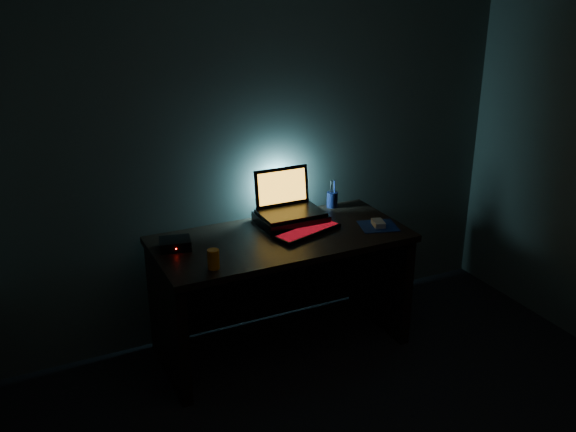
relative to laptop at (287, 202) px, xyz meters
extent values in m
cube|color=#404945|center=(-0.14, 0.17, 0.38)|extent=(3.50, 0.00, 2.50)
cube|color=black|center=(-0.14, -0.21, -0.14)|extent=(1.50, 0.70, 0.04)
cube|color=black|center=(-0.85, -0.21, -0.52)|extent=(0.06, 0.64, 0.71)
cube|color=black|center=(0.57, -0.21, -0.52)|extent=(0.06, 0.64, 0.71)
cube|color=black|center=(-0.14, 0.12, -0.52)|extent=(1.38, 0.02, 0.65)
cube|color=black|center=(0.00, -0.05, -0.09)|extent=(0.40, 0.30, 0.06)
cube|color=black|center=(0.00, -0.05, -0.05)|extent=(0.38, 0.26, 0.02)
cube|color=black|center=(0.00, 0.08, 0.08)|extent=(0.36, 0.05, 0.24)
cube|color=#FB9F1A|center=(0.00, 0.07, 0.08)|extent=(0.32, 0.03, 0.20)
cube|color=black|center=(0.02, -0.25, -0.11)|extent=(0.45, 0.26, 0.02)
cube|color=red|center=(0.02, -0.25, -0.09)|extent=(0.42, 0.23, 0.00)
cube|color=#0C1E54|center=(0.46, -0.33, -0.12)|extent=(0.27, 0.25, 0.00)
cube|color=#95959A|center=(0.46, -0.33, -0.10)|extent=(0.09, 0.12, 0.03)
cylinder|color=black|center=(0.37, 0.09, -0.07)|extent=(0.09, 0.09, 0.10)
cylinder|color=orange|center=(-0.64, -0.45, -0.07)|extent=(0.08, 0.08, 0.11)
cube|color=black|center=(-0.75, -0.11, -0.09)|extent=(0.20, 0.17, 0.06)
sphere|color=#FF0C07|center=(-0.77, -0.18, -0.09)|extent=(0.01, 0.01, 0.01)
camera|label=1|loc=(-1.60, -3.34, 1.36)|focal=40.00mm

